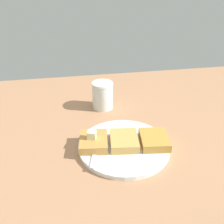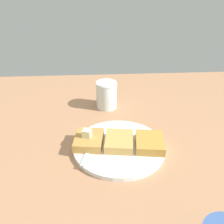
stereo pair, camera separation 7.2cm
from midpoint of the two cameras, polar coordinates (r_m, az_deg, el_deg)
name	(u,v)px [view 2 (the right image)]	position (r cm, az deg, el deg)	size (l,w,h in cm)	color
table_surface	(131,182)	(59.03, 7.93, -15.67)	(125.93, 125.93, 2.48)	#A37451
plate	(119,146)	(65.26, 4.81, -7.97)	(23.70, 23.70, 1.19)	white
toast_slice_left	(89,140)	(64.50, -2.12, -6.57)	(7.03, 8.42, 2.22)	#B3803C
toast_slice_middle	(119,141)	(64.27, 4.88, -6.82)	(7.03, 8.42, 2.22)	tan
toast_slice_right	(150,143)	(64.99, 11.83, -6.98)	(7.03, 8.42, 2.22)	#B58335
butter_pat_primary	(87,133)	(63.21, -2.51, -5.01)	(2.12, 1.91, 2.12)	beige
fork	(92,143)	(65.18, -1.50, -7.13)	(5.20, 15.88, 0.36)	silver
syrup_jar	(107,96)	(82.24, 1.25, 3.70)	(7.02, 7.02, 8.98)	#3A1505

